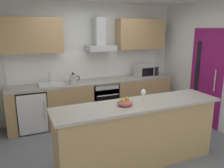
% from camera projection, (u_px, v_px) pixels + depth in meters
% --- Properties ---
extents(ground, '(5.22, 4.46, 0.02)m').
position_uv_depth(ground, '(121.00, 147.00, 4.06)').
color(ground, slate).
extents(wall_back, '(5.22, 0.12, 2.60)m').
position_uv_depth(wall_back, '(89.00, 61.00, 5.34)').
color(wall_back, silver).
rests_on(wall_back, ground).
extents(wall_right, '(0.12, 4.46, 2.60)m').
position_uv_depth(wall_right, '(219.00, 66.00, 4.59)').
color(wall_right, silver).
rests_on(wall_right, ground).
extents(backsplash_tile, '(3.59, 0.02, 0.66)m').
position_uv_depth(backsplash_tile, '(90.00, 64.00, 5.29)').
color(backsplash_tile, white).
extents(counter_back, '(3.71, 0.60, 0.90)m').
position_uv_depth(counter_back, '(95.00, 100.00, 5.20)').
color(counter_back, tan).
rests_on(counter_back, ground).
extents(counter_island, '(2.55, 0.64, 0.98)m').
position_uv_depth(counter_island, '(138.00, 134.00, 3.44)').
color(counter_island, tan).
rests_on(counter_island, ground).
extents(upper_cabinets, '(3.67, 0.32, 0.70)m').
position_uv_depth(upper_cabinets, '(91.00, 35.00, 4.99)').
color(upper_cabinets, tan).
extents(side_door, '(0.08, 0.85, 2.05)m').
position_uv_depth(side_door, '(206.00, 78.00, 4.83)').
color(side_door, '#7A1456').
rests_on(side_door, ground).
extents(oven, '(0.60, 0.62, 0.80)m').
position_uv_depth(oven, '(103.00, 99.00, 5.25)').
color(oven, slate).
rests_on(oven, ground).
extents(refrigerator, '(0.58, 0.60, 0.85)m').
position_uv_depth(refrigerator, '(32.00, 110.00, 4.65)').
color(refrigerator, white).
rests_on(refrigerator, ground).
extents(microwave, '(0.50, 0.38, 0.30)m').
position_uv_depth(microwave, '(146.00, 71.00, 5.52)').
color(microwave, '#B7BABC').
rests_on(microwave, counter_back).
extents(sink, '(0.50, 0.40, 0.26)m').
position_uv_depth(sink, '(51.00, 84.00, 4.71)').
color(sink, silver).
rests_on(sink, counter_back).
extents(kettle, '(0.29, 0.15, 0.24)m').
position_uv_depth(kettle, '(73.00, 79.00, 4.83)').
color(kettle, '#B7BABC').
rests_on(kettle, counter_back).
extents(range_hood, '(0.62, 0.45, 0.72)m').
position_uv_depth(range_hood, '(100.00, 40.00, 5.05)').
color(range_hood, '#B7BABC').
extents(wine_glass, '(0.08, 0.08, 0.18)m').
position_uv_depth(wine_glass, '(143.00, 93.00, 3.41)').
color(wine_glass, silver).
rests_on(wine_glass, counter_island).
extents(fruit_bowl, '(0.22, 0.22, 0.13)m').
position_uv_depth(fruit_bowl, '(125.00, 102.00, 3.22)').
color(fruit_bowl, '#B24C47').
rests_on(fruit_bowl, counter_island).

